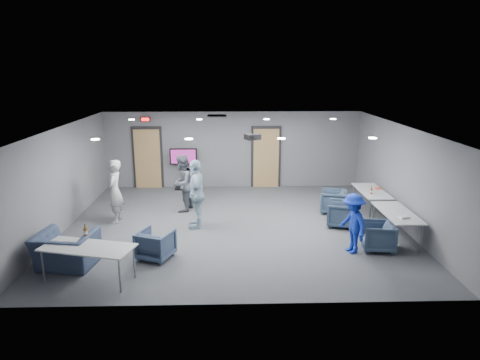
{
  "coord_description": "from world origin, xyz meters",
  "views": [
    {
      "loc": [
        -0.16,
        -10.95,
        4.17
      ],
      "look_at": [
        0.17,
        0.34,
        1.2
      ],
      "focal_mm": 32.0,
      "sensor_mm": 36.0,
      "label": 1
    }
  ],
  "objects_px": {
    "chair_right_b": "(341,214)",
    "tv_stand": "(184,166)",
    "table_right_b": "(397,214)",
    "bottle_front": "(85,232)",
    "person_c": "(196,194)",
    "bottle_right": "(371,191)",
    "chair_front_b": "(66,250)",
    "table_right_a": "(372,192)",
    "chair_right_c": "(378,236)",
    "person_a": "(115,191)",
    "chair_right_a": "(333,201)",
    "chair_front_a": "(156,244)",
    "table_front_left": "(88,249)",
    "person_b": "(182,183)",
    "projector": "(252,137)"
  },
  "relations": [
    {
      "from": "bottle_right",
      "to": "chair_right_b",
      "type": "bearing_deg",
      "value": -149.95
    },
    {
      "from": "tv_stand",
      "to": "chair_right_b",
      "type": "bearing_deg",
      "value": -39.69
    },
    {
      "from": "person_b",
      "to": "bottle_front",
      "type": "distance_m",
      "value": 4.15
    },
    {
      "from": "person_a",
      "to": "chair_front_b",
      "type": "height_order",
      "value": "person_a"
    },
    {
      "from": "table_right_a",
      "to": "tv_stand",
      "type": "height_order",
      "value": "tv_stand"
    },
    {
      "from": "person_c",
      "to": "chair_front_b",
      "type": "xyz_separation_m",
      "value": [
        -2.64,
        -2.32,
        -0.54
      ]
    },
    {
      "from": "chair_right_a",
      "to": "chair_front_a",
      "type": "relative_size",
      "value": 1.02
    },
    {
      "from": "table_front_left",
      "to": "person_b",
      "type": "bearing_deg",
      "value": 86.19
    },
    {
      "from": "chair_right_b",
      "to": "bottle_right",
      "type": "distance_m",
      "value": 1.22
    },
    {
      "from": "table_right_b",
      "to": "bottle_front",
      "type": "distance_m",
      "value": 7.29
    },
    {
      "from": "person_a",
      "to": "person_c",
      "type": "distance_m",
      "value": 2.32
    },
    {
      "from": "table_right_a",
      "to": "tv_stand",
      "type": "bearing_deg",
      "value": 62.8
    },
    {
      "from": "person_c",
      "to": "bottle_right",
      "type": "relative_size",
      "value": 8.32
    },
    {
      "from": "bottle_right",
      "to": "tv_stand",
      "type": "bearing_deg",
      "value": 149.66
    },
    {
      "from": "person_b",
      "to": "person_a",
      "type": "bearing_deg",
      "value": -45.1
    },
    {
      "from": "tv_stand",
      "to": "bottle_front",
      "type": "bearing_deg",
      "value": -102.98
    },
    {
      "from": "chair_right_c",
      "to": "bottle_right",
      "type": "height_order",
      "value": "bottle_right"
    },
    {
      "from": "person_a",
      "to": "table_right_b",
      "type": "bearing_deg",
      "value": 78.81
    },
    {
      "from": "chair_front_a",
      "to": "bottle_front",
      "type": "relative_size",
      "value": 2.49
    },
    {
      "from": "chair_front_a",
      "to": "tv_stand",
      "type": "bearing_deg",
      "value": -69.03
    },
    {
      "from": "bottle_front",
      "to": "chair_right_b",
      "type": "bearing_deg",
      "value": 21.7
    },
    {
      "from": "person_a",
      "to": "chair_front_a",
      "type": "height_order",
      "value": "person_a"
    },
    {
      "from": "chair_right_a",
      "to": "chair_right_b",
      "type": "distance_m",
      "value": 1.12
    },
    {
      "from": "chair_right_b",
      "to": "bottle_right",
      "type": "bearing_deg",
      "value": 137.4
    },
    {
      "from": "chair_front_a",
      "to": "table_right_b",
      "type": "bearing_deg",
      "value": -149.31
    },
    {
      "from": "bottle_right",
      "to": "table_right_a",
      "type": "bearing_deg",
      "value": 68.67
    },
    {
      "from": "person_c",
      "to": "bottle_front",
      "type": "bearing_deg",
      "value": -42.58
    },
    {
      "from": "chair_right_c",
      "to": "table_right_b",
      "type": "relative_size",
      "value": 0.42
    },
    {
      "from": "person_a",
      "to": "person_c",
      "type": "bearing_deg",
      "value": 79.16
    },
    {
      "from": "table_right_b",
      "to": "tv_stand",
      "type": "relative_size",
      "value": 1.21
    },
    {
      "from": "chair_right_b",
      "to": "table_right_a",
      "type": "bearing_deg",
      "value": 146.44
    },
    {
      "from": "person_c",
      "to": "table_right_a",
      "type": "distance_m",
      "value": 5.08
    },
    {
      "from": "tv_stand",
      "to": "table_right_a",
      "type": "bearing_deg",
      "value": -27.2
    },
    {
      "from": "person_a",
      "to": "table_front_left",
      "type": "bearing_deg",
      "value": 5.73
    },
    {
      "from": "person_a",
      "to": "chair_right_a",
      "type": "xyz_separation_m",
      "value": [
        6.23,
        0.61,
        -0.54
      ]
    },
    {
      "from": "chair_front_b",
      "to": "table_right_a",
      "type": "xyz_separation_m",
      "value": [
        7.65,
        3.17,
        0.3
      ]
    },
    {
      "from": "person_b",
      "to": "chair_right_c",
      "type": "distance_m",
      "value": 5.75
    },
    {
      "from": "chair_right_a",
      "to": "chair_front_b",
      "type": "bearing_deg",
      "value": -46.37
    },
    {
      "from": "chair_right_b",
      "to": "tv_stand",
      "type": "height_order",
      "value": "tv_stand"
    },
    {
      "from": "bottle_front",
      "to": "projector",
      "type": "distance_m",
      "value": 4.84
    },
    {
      "from": "chair_front_b",
      "to": "bottle_right",
      "type": "bearing_deg",
      "value": -151.25
    },
    {
      "from": "chair_front_a",
      "to": "person_b",
      "type": "bearing_deg",
      "value": -72.92
    },
    {
      "from": "person_b",
      "to": "chair_front_a",
      "type": "relative_size",
      "value": 2.35
    },
    {
      "from": "person_a",
      "to": "chair_right_a",
      "type": "distance_m",
      "value": 6.28
    },
    {
      "from": "table_right_b",
      "to": "bottle_right",
      "type": "height_order",
      "value": "bottle_right"
    },
    {
      "from": "chair_right_a",
      "to": "table_right_b",
      "type": "bearing_deg",
      "value": 42.7
    },
    {
      "from": "chair_right_b",
      "to": "chair_front_b",
      "type": "bearing_deg",
      "value": -53.48
    },
    {
      "from": "chair_front_a",
      "to": "table_front_left",
      "type": "distance_m",
      "value": 1.58
    },
    {
      "from": "person_c",
      "to": "chair_right_c",
      "type": "bearing_deg",
      "value": 68.04
    },
    {
      "from": "person_a",
      "to": "chair_front_a",
      "type": "distance_m",
      "value": 2.89
    }
  ]
}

